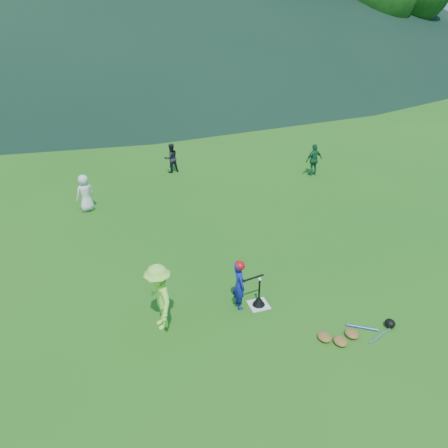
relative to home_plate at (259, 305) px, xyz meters
name	(u,v)px	position (x,y,z in m)	size (l,w,h in m)	color
ground	(259,305)	(0.00, 0.00, -0.01)	(120.00, 120.00, 0.00)	#195D15
home_plate	(259,305)	(0.00, 0.00, 0.00)	(0.45, 0.45, 0.02)	silver
baseball	(260,279)	(0.00, 0.00, 0.73)	(0.08, 0.08, 0.08)	white
batter_child	(239,285)	(-0.44, 0.13, 0.59)	(0.44, 0.29, 1.20)	navy
adult_coach	(159,297)	(-2.29, 0.04, 0.77)	(1.00, 0.58, 1.55)	#9FF648
fielder_a	(85,193)	(-3.46, 6.54, 0.62)	(0.61, 0.40, 1.26)	silver
fielder_b	(171,158)	(0.01, 9.12, 0.59)	(0.58, 0.45, 1.19)	black
fielder_c	(314,160)	(5.28, 6.95, 0.63)	(0.75, 0.31, 1.28)	#1A5833
batting_tee	(259,301)	(0.00, 0.00, 0.12)	(0.30, 0.30, 0.68)	black
batter_gear	(241,267)	(-0.42, 0.13, 1.08)	(0.73, 0.26, 0.56)	#AE0B13
equipment_pile	(352,334)	(1.47, -1.61, 0.06)	(1.80, 0.71, 0.19)	olive
outfield_fence	(116,79)	(0.00, 28.00, 0.69)	(70.07, 0.08, 1.33)	gray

